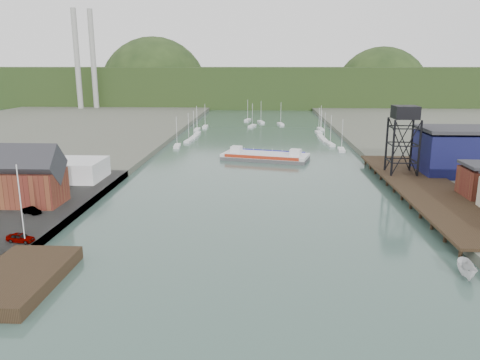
# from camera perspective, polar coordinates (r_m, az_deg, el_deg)

# --- Properties ---
(ground) EXTENTS (600.00, 600.00, 0.00)m
(ground) POSITION_cam_1_polar(r_m,az_deg,el_deg) (59.81, 0.65, -13.32)
(ground) COLOR #314C45
(ground) RESTS_ON ground
(west_quay) EXTENTS (16.00, 80.00, 1.60)m
(west_quay) POSITION_cam_1_polar(r_m,az_deg,el_deg) (88.46, -25.75, -5.03)
(west_quay) COLOR slate
(west_quay) RESTS_ON ground
(west_stage) EXTENTS (10.00, 18.00, 1.80)m
(west_stage) POSITION_cam_1_polar(r_m,az_deg,el_deg) (67.00, -25.48, -10.80)
(west_stage) COLOR black
(west_stage) RESTS_ON ground
(east_pier) EXTENTS (14.00, 70.00, 2.45)m
(east_pier) POSITION_cam_1_polar(r_m,az_deg,el_deg) (107.28, 21.83, -0.89)
(east_pier) COLOR black
(east_pier) RESTS_ON ground
(harbor_building) EXTENTS (12.20, 8.20, 8.90)m
(harbor_building) POSITION_cam_1_polar(r_m,az_deg,el_deg) (96.49, -24.34, -0.13)
(harbor_building) COLOR #541D18
(harbor_building) RESTS_ON west_quay
(white_shed) EXTENTS (18.00, 12.00, 4.50)m
(white_shed) POSITION_cam_1_polar(r_m,az_deg,el_deg) (115.40, -20.69, 1.19)
(white_shed) COLOR silver
(white_shed) RESTS_ON west_quay
(flagpole) EXTENTS (0.16, 0.16, 12.00)m
(flagpole) POSITION_cam_1_polar(r_m,az_deg,el_deg) (74.89, -25.15, -2.77)
(flagpole) COLOR silver
(flagpole) RESTS_ON west_quay
(lift_tower) EXTENTS (6.50, 6.50, 16.00)m
(lift_tower) POSITION_cam_1_polar(r_m,az_deg,el_deg) (116.56, 19.48, 7.30)
(lift_tower) COLOR black
(lift_tower) RESTS_ON east_pier
(blue_shed) EXTENTS (20.50, 14.50, 11.30)m
(blue_shed) POSITION_cam_1_polar(r_m,az_deg,el_deg) (124.58, 25.54, 3.12)
(blue_shed) COLOR #0D0E39
(blue_shed) RESTS_ON east_land
(marina_sailboats) EXTENTS (57.71, 92.65, 0.90)m
(marina_sailboats) POSITION_cam_1_polar(r_m,az_deg,el_deg) (193.55, 2.31, 5.80)
(marina_sailboats) COLOR silver
(marina_sailboats) RESTS_ON ground
(smokestacks) EXTENTS (11.20, 8.20, 60.00)m
(smokestacks) POSITION_cam_1_polar(r_m,az_deg,el_deg) (305.45, -18.35, 13.64)
(smokestacks) COLOR #9F9F9A
(smokestacks) RESTS_ON ground
(distant_hills) EXTENTS (500.00, 120.00, 80.00)m
(distant_hills) POSITION_cam_1_polar(r_m,az_deg,el_deg) (355.00, 1.96, 11.07)
(distant_hills) COLOR black
(distant_hills) RESTS_ON ground
(chain_ferry) EXTENTS (26.75, 15.99, 3.61)m
(chain_ferry) POSITION_cam_1_polar(r_m,az_deg,el_deg) (139.07, 3.10, 2.91)
(chain_ferry) COLOR #48484A
(chain_ferry) RESTS_ON ground
(motorboat) EXTENTS (3.00, 5.72, 2.10)m
(motorboat) POSITION_cam_1_polar(r_m,az_deg,el_deg) (69.45, 25.93, -9.85)
(motorboat) COLOR silver
(motorboat) RESTS_ON ground
(car_west_a) EXTENTS (4.39, 2.32, 1.42)m
(car_west_a) POSITION_cam_1_polar(r_m,az_deg,el_deg) (77.45, -25.19, -6.37)
(car_west_a) COLOR #999999
(car_west_a) RESTS_ON west_quay
(car_west_b) EXTENTS (3.93, 2.75, 1.23)m
(car_west_b) POSITION_cam_1_polar(r_m,az_deg,el_deg) (90.91, -24.06, -3.43)
(car_west_b) COLOR #999999
(car_west_b) RESTS_ON west_quay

